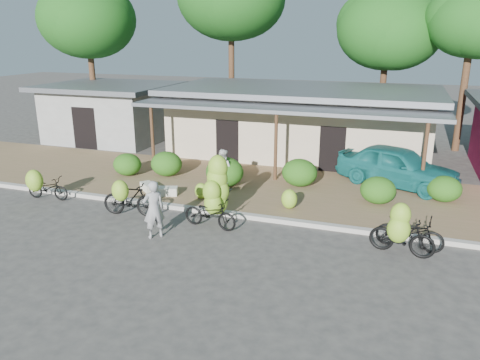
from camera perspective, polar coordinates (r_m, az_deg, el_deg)
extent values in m
plane|color=#3E3C39|center=(13.88, -2.32, -7.54)|extent=(100.00, 100.00, 0.00)
cube|color=#866548|center=(18.27, 3.38, -1.09)|extent=(60.00, 6.00, 0.12)
cube|color=#A8A399|center=(15.57, 0.36, -4.36)|extent=(60.00, 0.25, 0.15)
cube|color=#C8B597|center=(23.56, 7.46, 6.76)|extent=(12.00, 6.00, 3.10)
cube|color=slate|center=(23.31, 7.63, 10.80)|extent=(13.00, 7.00, 0.25)
cube|color=black|center=(20.83, 5.73, 4.15)|extent=(1.40, 0.12, 2.20)
cube|color=slate|center=(19.49, 5.16, 8.64)|extent=(13.00, 2.00, 0.15)
cylinder|color=brown|center=(21.00, -10.62, 4.96)|extent=(0.14, 0.14, 2.85)
cylinder|color=brown|center=(18.92, 4.37, 3.84)|extent=(0.14, 0.14, 2.85)
cylinder|color=brown|center=(18.37, 21.51, 2.24)|extent=(0.14, 0.14, 2.85)
cube|color=#9B9B96|center=(27.91, -15.42, 7.73)|extent=(6.00, 5.00, 2.90)
cube|color=slate|center=(27.71, -15.69, 10.94)|extent=(7.00, 6.00, 0.25)
cube|color=black|center=(26.02, -18.37, 6.02)|extent=(1.40, 0.12, 2.20)
cylinder|color=brown|center=(30.73, -17.57, 12.31)|extent=(0.36, 0.36, 7.06)
ellipsoid|color=#184F13|center=(30.65, -18.13, 18.14)|extent=(5.72, 5.72, 4.58)
ellipsoid|color=#184F13|center=(31.20, -18.62, 18.63)|extent=(4.86, 4.86, 3.89)
cylinder|color=brown|center=(29.54, -1.05, 14.23)|extent=(0.36, 0.36, 8.42)
cylinder|color=brown|center=(28.34, 17.05, 11.36)|extent=(0.36, 0.36, 6.45)
ellipsoid|color=#184F13|center=(28.22, 17.58, 17.15)|extent=(5.58, 5.58, 4.47)
ellipsoid|color=#184F13|center=(28.55, 16.61, 17.83)|extent=(4.74, 4.74, 3.80)
cylinder|color=brown|center=(26.47, 25.65, 10.35)|extent=(0.36, 0.36, 6.72)
ellipsoid|color=#184F13|center=(26.36, 26.53, 16.77)|extent=(4.17, 4.17, 3.33)
ellipsoid|color=#184F13|center=(26.61, 25.43, 17.55)|extent=(3.54, 3.54, 2.83)
ellipsoid|color=#235212|center=(20.25, -13.58, 1.85)|extent=(1.20, 1.08, 0.93)
ellipsoid|color=#235212|center=(19.83, -8.95, 1.96)|extent=(1.33, 1.19, 1.03)
ellipsoid|color=#235212|center=(18.21, -1.88, 0.98)|extent=(1.49, 1.34, 1.16)
ellipsoid|color=#235212|center=(18.41, 7.26, 0.90)|extent=(1.38, 1.25, 1.08)
ellipsoid|color=#235212|center=(17.10, 16.47, -1.20)|extent=(1.23, 1.11, 0.96)
ellipsoid|color=#235212|center=(18.11, 23.65, -0.99)|extent=(1.19, 1.07, 0.93)
imported|color=black|center=(18.57, -22.38, -0.90)|extent=(1.69, 0.70, 0.87)
ellipsoid|color=#99B52D|center=(17.95, -23.77, -0.07)|extent=(0.63, 0.54, 0.79)
imported|color=black|center=(16.02, -13.25, -2.29)|extent=(1.97, 0.78, 1.15)
ellipsoid|color=#99B52D|center=(15.30, -14.40, -1.27)|extent=(0.56, 0.47, 0.70)
imported|color=black|center=(14.69, -3.67, -4.10)|extent=(1.87, 0.84, 0.95)
ellipsoid|color=#99B52D|center=(15.08, -2.82, -2.64)|extent=(0.70, 0.59, 0.87)
ellipsoid|color=#99B52D|center=(14.91, -2.50, -1.30)|extent=(0.63, 0.54, 0.79)
ellipsoid|color=#99B52D|center=(14.82, -2.80, 0.21)|extent=(0.68, 0.58, 0.85)
ellipsoid|color=#99B52D|center=(14.70, -2.71, 1.56)|extent=(0.64, 0.54, 0.80)
ellipsoid|color=#99B52D|center=(14.75, -3.31, -2.90)|extent=(0.58, 0.50, 0.73)
ellipsoid|color=#99B52D|center=(14.64, -3.47, -1.41)|extent=(0.58, 0.49, 0.73)
imported|color=black|center=(13.67, 19.14, -6.49)|extent=(1.85, 0.82, 1.07)
ellipsoid|color=#99B52D|center=(12.91, 18.77, -5.71)|extent=(0.59, 0.50, 0.74)
ellipsoid|color=#99B52D|center=(12.81, 18.98, -4.04)|extent=(0.53, 0.45, 0.66)
imported|color=black|center=(14.11, 19.99, -6.02)|extent=(1.94, 0.89, 0.98)
ellipsoid|color=#99B52D|center=(16.96, -4.76, -1.33)|extent=(0.47, 0.40, 0.59)
ellipsoid|color=#99B52D|center=(16.77, -2.16, -1.47)|extent=(0.49, 0.42, 0.61)
ellipsoid|color=#99B52D|center=(16.04, 6.03, -2.32)|extent=(0.55, 0.47, 0.69)
cube|color=beige|center=(17.55, -9.03, -1.35)|extent=(0.93, 0.66, 0.30)
cube|color=beige|center=(18.19, -11.14, -0.82)|extent=(0.82, 0.77, 0.28)
imported|color=gray|center=(14.07, -10.47, -3.55)|extent=(0.76, 0.76, 1.78)
imported|color=silver|center=(17.76, -2.13, 1.28)|extent=(0.86, 0.72, 1.59)
imported|color=#176767|center=(19.22, 18.62, 1.61)|extent=(5.02, 3.51, 1.59)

